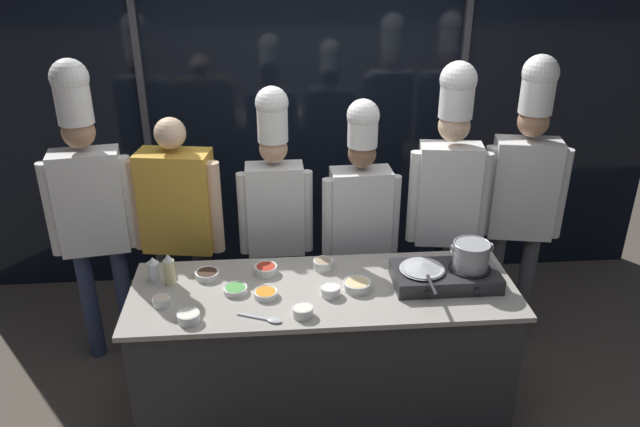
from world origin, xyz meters
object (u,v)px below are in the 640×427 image
(prep_bowl_soy_glaze, at_px, (207,274))
(chef_line, at_px, (360,212))
(frying_pan, at_px, (423,267))
(person_guest, at_px, (179,219))
(prep_bowl_mushrooms, at_px, (323,264))
(chef_sous, at_px, (275,203))
(prep_bowl_ginger, at_px, (357,285))
(prep_bowl_rice, at_px, (330,290))
(prep_bowl_bean_sprouts, at_px, (189,317))
(prep_bowl_carrots, at_px, (266,293))
(chef_pastry, at_px, (448,187))
(prep_bowl_garlic, at_px, (303,311))
(squeeze_bottle_clear, at_px, (154,270))
(prep_bowl_chili_flakes, at_px, (266,269))
(prep_bowl_chicken, at_px, (162,301))
(portable_stove, at_px, (445,276))
(chef_apprentice, at_px, (524,183))
(serving_spoon_slotted, at_px, (268,319))
(stock_pot, at_px, (471,255))
(chef_head, at_px, (89,195))
(prep_bowl_scallions, at_px, (235,289))
(squeeze_bottle_oil, at_px, (169,270))

(prep_bowl_soy_glaze, distance_m, chef_line, 1.08)
(frying_pan, distance_m, person_guest, 1.61)
(prep_bowl_mushrooms, relative_size, chef_sous, 0.06)
(prep_bowl_ginger, distance_m, prep_bowl_soy_glaze, 0.87)
(prep_bowl_rice, relative_size, prep_bowl_bean_sprouts, 0.92)
(prep_bowl_carrots, height_order, chef_pastry, chef_pastry)
(prep_bowl_garlic, height_order, chef_sous, chef_sous)
(squeeze_bottle_clear, xyz_separation_m, prep_bowl_chili_flakes, (0.64, 0.03, -0.04))
(prep_bowl_rice, xyz_separation_m, person_guest, (-0.91, 0.79, 0.09))
(prep_bowl_chili_flakes, bearing_deg, prep_bowl_chicken, -152.56)
(prep_bowl_soy_glaze, distance_m, chef_pastry, 1.63)
(prep_bowl_rice, relative_size, chef_pastry, 0.05)
(prep_bowl_garlic, relative_size, prep_bowl_bean_sprouts, 0.93)
(prep_bowl_carrots, distance_m, prep_bowl_chili_flakes, 0.25)
(squeeze_bottle_clear, height_order, prep_bowl_chicken, squeeze_bottle_clear)
(prep_bowl_soy_glaze, bearing_deg, portable_stove, -7.25)
(chef_apprentice, bearing_deg, chef_line, 13.54)
(prep_bowl_garlic, height_order, prep_bowl_soy_glaze, prep_bowl_garlic)
(serving_spoon_slotted, height_order, chef_pastry, chef_pastry)
(stock_pot, bearing_deg, prep_bowl_bean_sprouts, -170.36)
(prep_bowl_mushrooms, bearing_deg, prep_bowl_soy_glaze, -175.87)
(stock_pot, height_order, prep_bowl_chicken, stock_pot)
(prep_bowl_bean_sprouts, bearing_deg, prep_bowl_mushrooms, 33.31)
(chef_head, xyz_separation_m, chef_pastry, (2.29, -0.07, 0.01))
(prep_bowl_scallions, xyz_separation_m, chef_apprentice, (1.89, 0.71, 0.28))
(person_guest, relative_size, chef_line, 0.94)
(squeeze_bottle_oil, xyz_separation_m, prep_bowl_rice, (0.90, -0.20, -0.06))
(prep_bowl_carrots, xyz_separation_m, prep_bowl_bean_sprouts, (-0.40, -0.21, 0.01))
(prep_bowl_ginger, bearing_deg, prep_bowl_chili_flakes, 156.92)
(prep_bowl_carrots, bearing_deg, person_guest, 125.65)
(squeeze_bottle_oil, height_order, chef_head, chef_head)
(squeeze_bottle_clear, bearing_deg, portable_stove, -5.52)
(stock_pot, bearing_deg, serving_spoon_slotted, -165.92)
(prep_bowl_mushrooms, relative_size, chef_line, 0.07)
(chef_sous, bearing_deg, portable_stove, 141.56)
(prep_bowl_ginger, relative_size, chef_pastry, 0.08)
(prep_bowl_ginger, xyz_separation_m, prep_bowl_chicken, (-1.07, -0.07, -0.00))
(prep_bowl_carrots, distance_m, prep_bowl_mushrooms, 0.44)
(frying_pan, xyz_separation_m, serving_spoon_slotted, (-0.87, -0.28, -0.11))
(portable_stove, bearing_deg, chef_line, 121.30)
(frying_pan, distance_m, prep_bowl_scallions, 1.06)
(prep_bowl_chicken, bearing_deg, chef_sous, 53.07)
(prep_bowl_rice, height_order, prep_bowl_chicken, prep_bowl_rice)
(squeeze_bottle_clear, xyz_separation_m, prep_bowl_garlic, (0.83, -0.42, -0.04))
(prep_bowl_chicken, distance_m, serving_spoon_slotted, 0.60)
(prep_bowl_ginger, bearing_deg, frying_pan, 2.93)
(portable_stove, relative_size, chef_head, 0.29)
(prep_bowl_mushrooms, bearing_deg, stock_pot, -15.22)
(portable_stove, relative_size, prep_bowl_scallions, 4.31)
(prep_bowl_carrots, bearing_deg, chef_sous, 84.94)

